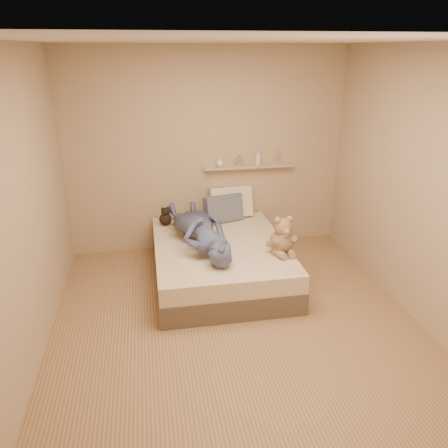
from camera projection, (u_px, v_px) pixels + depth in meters
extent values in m
plane|color=#9F7C52|center=(236.00, 322.00, 4.36)|extent=(3.80, 3.80, 0.00)
plane|color=silver|center=(239.00, 40.00, 3.38)|extent=(3.80, 3.80, 0.00)
plane|color=tan|center=(207.00, 152.00, 5.60)|extent=(3.60, 0.00, 3.60)
plane|color=tan|center=(316.00, 321.00, 2.14)|extent=(3.60, 0.00, 3.60)
plane|color=tan|center=(22.00, 211.00, 3.57)|extent=(0.00, 3.80, 3.80)
plane|color=tan|center=(421.00, 188.00, 4.17)|extent=(0.00, 3.80, 3.80)
cube|color=brown|center=(220.00, 268.00, 5.16)|extent=(1.50, 1.90, 0.25)
cube|color=beige|center=(220.00, 251.00, 5.07)|extent=(1.48, 1.88, 0.20)
cube|color=silver|center=(222.00, 255.00, 4.42)|extent=(0.18, 0.10, 0.06)
cube|color=black|center=(222.00, 254.00, 4.41)|extent=(0.09, 0.05, 0.03)
sphere|color=#8F6B4E|center=(282.00, 241.00, 4.76)|extent=(0.26, 0.26, 0.26)
sphere|color=#8F674E|center=(283.00, 227.00, 4.67)|extent=(0.19, 0.19, 0.19)
sphere|color=#AB7A5D|center=(278.00, 220.00, 4.63)|extent=(0.07, 0.07, 0.07)
sphere|color=#A07F58|center=(290.00, 219.00, 4.66)|extent=(0.07, 0.07, 0.07)
sphere|color=#A27559|center=(286.00, 232.00, 4.60)|extent=(0.08, 0.08, 0.08)
cylinder|color=olive|center=(273.00, 242.00, 4.69)|extent=(0.13, 0.18, 0.15)
cylinder|color=#8D6C4B|center=(293.00, 240.00, 4.76)|extent=(0.10, 0.18, 0.15)
cylinder|color=#A57958|center=(280.00, 254.00, 4.68)|extent=(0.13, 0.19, 0.09)
cylinder|color=#9F6E54|center=(291.00, 253.00, 4.71)|extent=(0.10, 0.18, 0.09)
cylinder|color=silver|center=(283.00, 234.00, 4.70)|extent=(0.15, 0.15, 0.02)
sphere|color=black|center=(165.00, 219.00, 5.53)|extent=(0.16, 0.16, 0.16)
sphere|color=black|center=(165.00, 212.00, 5.48)|extent=(0.11, 0.11, 0.11)
sphere|color=black|center=(162.00, 209.00, 5.45)|extent=(0.04, 0.04, 0.04)
sphere|color=black|center=(168.00, 208.00, 5.48)|extent=(0.04, 0.04, 0.04)
cube|color=beige|center=(231.00, 202.00, 5.77)|extent=(0.57, 0.30, 0.43)
cube|color=slate|center=(223.00, 208.00, 5.63)|extent=(0.54, 0.34, 0.36)
imported|color=#4E547B|center=(200.00, 230.00, 4.95)|extent=(0.82, 1.56, 0.35)
cube|color=tan|center=(249.00, 167.00, 5.71)|extent=(1.20, 0.12, 0.03)
imported|color=silver|center=(220.00, 162.00, 5.62)|extent=(0.12, 0.12, 0.13)
imported|color=silver|center=(239.00, 160.00, 5.66)|extent=(0.10, 0.10, 0.15)
imported|color=silver|center=(258.00, 157.00, 5.69)|extent=(0.11, 0.11, 0.20)
cylinder|color=white|center=(278.00, 157.00, 5.73)|extent=(0.04, 0.04, 0.19)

